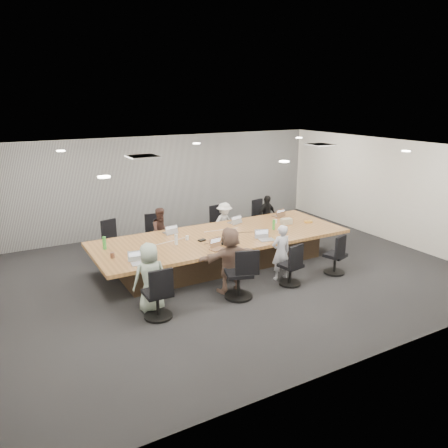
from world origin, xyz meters
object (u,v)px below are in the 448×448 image
bottle_green_left (104,243)px  bottle_clear (176,239)px  chair_1 (157,238)px  laptop_6 (267,240)px  person_2 (224,224)px  chair_7 (335,258)px  stapler (224,244)px  snack_packet (308,222)px  laptop_3 (278,216)px  bottle_green_right (274,225)px  person_6 (281,252)px  laptop_5 (217,249)px  laptop_1 (170,232)px  chair_2 (218,228)px  person_5 (230,260)px  chair_0 (110,245)px  chair_3 (259,221)px  laptop_2 (235,222)px  person_1 (162,232)px  chair_5 (239,277)px  person_4 (150,277)px  laptop_4 (140,263)px  person_3 (266,216)px  chair_4 (157,297)px  conference_table (222,249)px  chair_6 (290,269)px  mug_brown (112,255)px

bottle_green_left → bottle_clear: size_ratio=1.15×
chair_1 → laptop_6: bearing=133.8°
person_2 → chair_7: bearing=-84.0°
chair_1 → bottle_green_left: size_ratio=2.64×
chair_1 → stapler: stapler is taller
snack_packet → chair_7: bearing=-108.0°
person_2 → laptop_3: person_2 is taller
laptop_3 → bottle_green_right: 1.30m
bottle_green_right → person_6: bearing=-118.3°
laptop_5 → person_6: (1.28, -0.55, -0.13)m
chair_1 → snack_packet: snack_packet is taller
laptop_1 → bottle_green_left: bottle_green_left is taller
chair_2 → person_5: (-1.38, -3.05, 0.32)m
chair_0 → bottle_clear: bottle_clear is taller
chair_3 → laptop_2: size_ratio=2.26×
person_1 → laptop_2: size_ratio=3.70×
chair_5 → person_4: 1.76m
person_5 → bottle_green_left: bearing=-38.3°
chair_0 → chair_5: chair_5 is taller
laptop_1 → laptop_4: 2.05m
chair_2 → bottle_green_right: bottle_green_right is taller
chair_0 → laptop_5: laptop_5 is taller
laptop_3 → person_5: person_5 is taller
bottle_green_right → person_5: bearing=-148.6°
chair_5 → person_3: size_ratio=0.73×
person_4 → chair_0: bearing=-91.3°
laptop_1 → chair_0: bearing=-43.1°
chair_4 → person_6: person_6 is taller
chair_3 → person_6: person_6 is taller
laptop_6 → snack_packet: snack_packet is taller
chair_4 → person_3: (4.46, 3.05, 0.20)m
chair_0 → person_2: 3.06m
chair_2 → person_5: size_ratio=0.53×
conference_table → chair_1: (-0.98, 1.70, -0.04)m
chair_3 → snack_packet: snack_packet is taller
person_3 → stapler: (-2.48, -1.96, 0.17)m
chair_2 → chair_3: (1.37, 0.00, 0.01)m
chair_0 → chair_1: chair_1 is taller
chair_5 → chair_7: chair_5 is taller
chair_5 → laptop_4: chair_5 is taller
chair_3 → chair_6: bearing=53.6°
conference_table → chair_7: size_ratio=8.22×
chair_6 → mug_brown: mug_brown is taller
mug_brown → laptop_5: bearing=-15.7°
person_3 → person_4: person_4 is taller
chair_6 → snack_packet: bearing=31.6°
laptop_6 → bottle_clear: size_ratio=1.39×
person_1 → bottle_green_right: person_1 is taller
laptop_3 → chair_6: bearing=46.9°
person_3 → laptop_4: bearing=-164.4°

